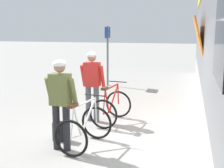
{
  "coord_description": "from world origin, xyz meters",
  "views": [
    {
      "loc": [
        1.3,
        -6.01,
        2.35
      ],
      "look_at": [
        -0.44,
        0.73,
        1.05
      ],
      "focal_mm": 48.69,
      "sensor_mm": 36.0,
      "label": 1
    }
  ],
  "objects_px": {
    "cyclist_far_in_red": "(92,80)",
    "cyclist_near_in_olive": "(61,97)",
    "bicycle_near_white": "(84,128)",
    "bicycle_far_red": "(111,107)",
    "backpack_on_platform": "(60,131)",
    "platform_sign_post": "(108,46)"
  },
  "relations": [
    {
      "from": "cyclist_far_in_red",
      "to": "bicycle_near_white",
      "type": "xyz_separation_m",
      "value": [
        0.39,
        -1.7,
        -0.65
      ]
    },
    {
      "from": "bicycle_near_white",
      "to": "bicycle_far_red",
      "type": "height_order",
      "value": "same"
    },
    {
      "from": "cyclist_near_in_olive",
      "to": "platform_sign_post",
      "type": "bearing_deg",
      "value": 97.59
    },
    {
      "from": "bicycle_far_red",
      "to": "platform_sign_post",
      "type": "height_order",
      "value": "platform_sign_post"
    },
    {
      "from": "cyclist_far_in_red",
      "to": "bicycle_near_white",
      "type": "bearing_deg",
      "value": -77.07
    },
    {
      "from": "backpack_on_platform",
      "to": "cyclist_far_in_red",
      "type": "bearing_deg",
      "value": 83.67
    },
    {
      "from": "cyclist_near_in_olive",
      "to": "backpack_on_platform",
      "type": "bearing_deg",
      "value": 117.49
    },
    {
      "from": "backpack_on_platform",
      "to": "bicycle_near_white",
      "type": "bearing_deg",
      "value": -17.33
    },
    {
      "from": "cyclist_near_in_olive",
      "to": "bicycle_near_white",
      "type": "bearing_deg",
      "value": 29.45
    },
    {
      "from": "cyclist_far_in_red",
      "to": "bicycle_near_white",
      "type": "relative_size",
      "value": 1.5
    },
    {
      "from": "backpack_on_platform",
      "to": "platform_sign_post",
      "type": "bearing_deg",
      "value": 98.47
    },
    {
      "from": "bicycle_near_white",
      "to": "cyclist_far_in_red",
      "type": "bearing_deg",
      "value": 102.93
    },
    {
      "from": "bicycle_far_red",
      "to": "cyclist_near_in_olive",
      "type": "bearing_deg",
      "value": -104.9
    },
    {
      "from": "bicycle_far_red",
      "to": "platform_sign_post",
      "type": "xyz_separation_m",
      "value": [
        -1.38,
        4.75,
        1.22
      ]
    },
    {
      "from": "cyclist_near_in_olive",
      "to": "bicycle_far_red",
      "type": "bearing_deg",
      "value": 75.1
    },
    {
      "from": "cyclist_near_in_olive",
      "to": "cyclist_far_in_red",
      "type": "bearing_deg",
      "value": 90.05
    },
    {
      "from": "bicycle_far_red",
      "to": "platform_sign_post",
      "type": "relative_size",
      "value": 0.48
    },
    {
      "from": "cyclist_far_in_red",
      "to": "platform_sign_post",
      "type": "relative_size",
      "value": 0.73
    },
    {
      "from": "cyclist_far_in_red",
      "to": "cyclist_near_in_olive",
      "type": "bearing_deg",
      "value": -89.95
    },
    {
      "from": "cyclist_far_in_red",
      "to": "bicycle_far_red",
      "type": "distance_m",
      "value": 0.82
    },
    {
      "from": "bicycle_far_red",
      "to": "platform_sign_post",
      "type": "distance_m",
      "value": 5.1
    },
    {
      "from": "cyclist_near_in_olive",
      "to": "backpack_on_platform",
      "type": "xyz_separation_m",
      "value": [
        -0.23,
        0.44,
        -0.85
      ]
    }
  ]
}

